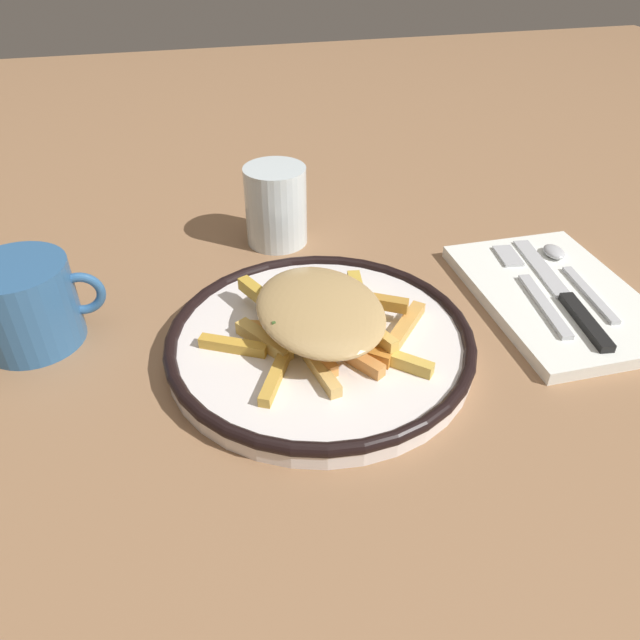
{
  "coord_description": "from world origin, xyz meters",
  "views": [
    {
      "loc": [
        -0.11,
        -0.44,
        0.37
      ],
      "look_at": [
        0.0,
        0.0,
        0.04
      ],
      "focal_mm": 34.02,
      "sensor_mm": 36.0,
      "label": 1
    }
  ],
  "objects_px": {
    "knife": "(567,298)",
    "coffee_mug": "(26,304)",
    "plate": "(320,341)",
    "fries_heap": "(319,317)",
    "spoon": "(567,267)",
    "fork": "(530,286)",
    "napkin": "(557,296)",
    "water_glass": "(276,206)"
  },
  "relations": [
    {
      "from": "plate",
      "to": "fries_heap",
      "type": "distance_m",
      "value": 0.03
    },
    {
      "from": "knife",
      "to": "water_glass",
      "type": "relative_size",
      "value": 2.2
    },
    {
      "from": "water_glass",
      "to": "napkin",
      "type": "bearing_deg",
      "value": -37.29
    },
    {
      "from": "napkin",
      "to": "water_glass",
      "type": "xyz_separation_m",
      "value": [
        -0.26,
        0.2,
        0.04
      ]
    },
    {
      "from": "coffee_mug",
      "to": "fries_heap",
      "type": "bearing_deg",
      "value": -18.02
    },
    {
      "from": "knife",
      "to": "coffee_mug",
      "type": "height_order",
      "value": "coffee_mug"
    },
    {
      "from": "knife",
      "to": "spoon",
      "type": "relative_size",
      "value": 1.38
    },
    {
      "from": "knife",
      "to": "fork",
      "type": "bearing_deg",
      "value": 128.11
    },
    {
      "from": "plate",
      "to": "knife",
      "type": "relative_size",
      "value": 1.38
    },
    {
      "from": "water_glass",
      "to": "coffee_mug",
      "type": "xyz_separation_m",
      "value": [
        -0.27,
        -0.14,
        -0.01
      ]
    },
    {
      "from": "plate",
      "to": "fries_heap",
      "type": "relative_size",
      "value": 1.31
    },
    {
      "from": "napkin",
      "to": "knife",
      "type": "distance_m",
      "value": 0.02
    },
    {
      "from": "napkin",
      "to": "knife",
      "type": "relative_size",
      "value": 1.12
    },
    {
      "from": "fork",
      "to": "knife",
      "type": "bearing_deg",
      "value": -51.89
    },
    {
      "from": "water_glass",
      "to": "coffee_mug",
      "type": "height_order",
      "value": "water_glass"
    },
    {
      "from": "fries_heap",
      "to": "spoon",
      "type": "xyz_separation_m",
      "value": [
        0.3,
        0.06,
        -0.03
      ]
    },
    {
      "from": "plate",
      "to": "coffee_mug",
      "type": "distance_m",
      "value": 0.28
    },
    {
      "from": "plate",
      "to": "knife",
      "type": "bearing_deg",
      "value": 1.06
    },
    {
      "from": "napkin",
      "to": "water_glass",
      "type": "relative_size",
      "value": 2.47
    },
    {
      "from": "plate",
      "to": "knife",
      "type": "height_order",
      "value": "plate"
    },
    {
      "from": "napkin",
      "to": "fork",
      "type": "height_order",
      "value": "fork"
    },
    {
      "from": "napkin",
      "to": "coffee_mug",
      "type": "xyz_separation_m",
      "value": [
        -0.53,
        0.06,
        0.04
      ]
    },
    {
      "from": "plate",
      "to": "fork",
      "type": "relative_size",
      "value": 1.64
    },
    {
      "from": "fork",
      "to": "napkin",
      "type": "bearing_deg",
      "value": -24.57
    },
    {
      "from": "plate",
      "to": "napkin",
      "type": "height_order",
      "value": "plate"
    },
    {
      "from": "knife",
      "to": "spoon",
      "type": "bearing_deg",
      "value": 57.91
    },
    {
      "from": "napkin",
      "to": "water_glass",
      "type": "distance_m",
      "value": 0.34
    },
    {
      "from": "knife",
      "to": "coffee_mug",
      "type": "bearing_deg",
      "value": 171.45
    },
    {
      "from": "napkin",
      "to": "water_glass",
      "type": "bearing_deg",
      "value": 142.71
    },
    {
      "from": "coffee_mug",
      "to": "plate",
      "type": "bearing_deg",
      "value": -17.63
    },
    {
      "from": "fries_heap",
      "to": "knife",
      "type": "xyz_separation_m",
      "value": [
        0.26,
        0.01,
        -0.03
      ]
    },
    {
      "from": "napkin",
      "to": "fries_heap",
      "type": "bearing_deg",
      "value": -174.57
    },
    {
      "from": "napkin",
      "to": "knife",
      "type": "bearing_deg",
      "value": -96.89
    },
    {
      "from": "fries_heap",
      "to": "spoon",
      "type": "bearing_deg",
      "value": 11.41
    },
    {
      "from": "spoon",
      "to": "napkin",
      "type": "bearing_deg",
      "value": -132.0
    },
    {
      "from": "plate",
      "to": "fries_heap",
      "type": "bearing_deg",
      "value": -120.83
    },
    {
      "from": "knife",
      "to": "coffee_mug",
      "type": "xyz_separation_m",
      "value": [
        -0.53,
        0.08,
        0.03
      ]
    },
    {
      "from": "fork",
      "to": "spoon",
      "type": "bearing_deg",
      "value": 21.39
    },
    {
      "from": "plate",
      "to": "knife",
      "type": "xyz_separation_m",
      "value": [
        0.26,
        0.0,
        0.0
      ]
    },
    {
      "from": "fries_heap",
      "to": "fork",
      "type": "relative_size",
      "value": 1.26
    },
    {
      "from": "plate",
      "to": "napkin",
      "type": "relative_size",
      "value": 1.23
    },
    {
      "from": "spoon",
      "to": "coffee_mug",
      "type": "xyz_separation_m",
      "value": [
        -0.56,
        0.03,
        0.02
      ]
    }
  ]
}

